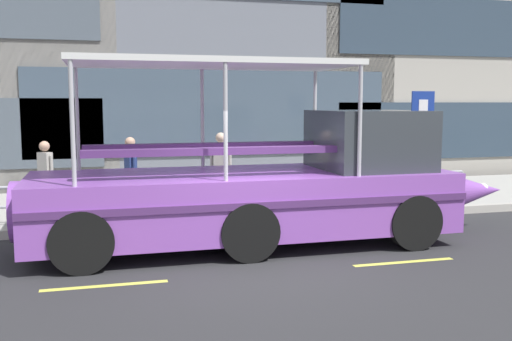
{
  "coord_description": "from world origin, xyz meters",
  "views": [
    {
      "loc": [
        -2.42,
        -8.82,
        2.64
      ],
      "look_at": [
        0.55,
        2.17,
        1.3
      ],
      "focal_mm": 40.88,
      "sensor_mm": 36.0,
      "label": 1
    }
  ],
  "objects_px": {
    "parking_sign": "(422,128)",
    "pedestrian_mid_right": "(131,166)",
    "pedestrian_near_bow": "(336,159)",
    "pedestrian_near_stern": "(45,171)",
    "pedestrian_mid_left": "(221,162)",
    "duck_tour_boat": "(273,187)"
  },
  "relations": [
    {
      "from": "parking_sign",
      "to": "pedestrian_mid_right",
      "type": "distance_m",
      "value": 6.96
    },
    {
      "from": "pedestrian_near_bow",
      "to": "pedestrian_near_stern",
      "type": "distance_m",
      "value": 6.97
    },
    {
      "from": "pedestrian_mid_right",
      "to": "pedestrian_near_bow",
      "type": "bearing_deg",
      "value": 3.83
    },
    {
      "from": "pedestrian_near_bow",
      "to": "pedestrian_mid_right",
      "type": "xyz_separation_m",
      "value": [
        -5.14,
        -0.34,
        -0.0
      ]
    },
    {
      "from": "pedestrian_near_bow",
      "to": "pedestrian_near_stern",
      "type": "xyz_separation_m",
      "value": [
        -6.96,
        -0.38,
        -0.04
      ]
    },
    {
      "from": "pedestrian_mid_left",
      "to": "pedestrian_near_bow",
      "type": "bearing_deg",
      "value": 6.93
    },
    {
      "from": "duck_tour_boat",
      "to": "pedestrian_near_bow",
      "type": "bearing_deg",
      "value": 51.69
    },
    {
      "from": "pedestrian_mid_right",
      "to": "pedestrian_near_stern",
      "type": "distance_m",
      "value": 1.82
    },
    {
      "from": "duck_tour_boat",
      "to": "pedestrian_mid_right",
      "type": "xyz_separation_m",
      "value": [
        -2.44,
        3.08,
        0.13
      ]
    },
    {
      "from": "pedestrian_near_bow",
      "to": "pedestrian_mid_right",
      "type": "distance_m",
      "value": 5.15
    },
    {
      "from": "pedestrian_near_stern",
      "to": "pedestrian_near_bow",
      "type": "bearing_deg",
      "value": 3.16
    },
    {
      "from": "duck_tour_boat",
      "to": "pedestrian_mid_right",
      "type": "distance_m",
      "value": 3.93
    },
    {
      "from": "pedestrian_near_stern",
      "to": "duck_tour_boat",
      "type": "bearing_deg",
      "value": -35.45
    },
    {
      "from": "pedestrian_mid_right",
      "to": "duck_tour_boat",
      "type": "bearing_deg",
      "value": -51.55
    },
    {
      "from": "parking_sign",
      "to": "pedestrian_mid_right",
      "type": "height_order",
      "value": "parking_sign"
    },
    {
      "from": "parking_sign",
      "to": "pedestrian_near_bow",
      "type": "xyz_separation_m",
      "value": [
        -1.72,
        1.16,
        -0.83
      ]
    },
    {
      "from": "pedestrian_near_bow",
      "to": "pedestrian_mid_left",
      "type": "bearing_deg",
      "value": -173.07
    },
    {
      "from": "parking_sign",
      "to": "pedestrian_mid_right",
      "type": "bearing_deg",
      "value": 173.26
    },
    {
      "from": "pedestrian_near_bow",
      "to": "pedestrian_mid_left",
      "type": "height_order",
      "value": "pedestrian_mid_left"
    },
    {
      "from": "pedestrian_near_stern",
      "to": "pedestrian_mid_right",
      "type": "bearing_deg",
      "value": 1.28
    },
    {
      "from": "pedestrian_near_bow",
      "to": "pedestrian_near_stern",
      "type": "height_order",
      "value": "pedestrian_near_bow"
    },
    {
      "from": "pedestrian_near_bow",
      "to": "pedestrian_near_stern",
      "type": "bearing_deg",
      "value": -176.84
    }
  ]
}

